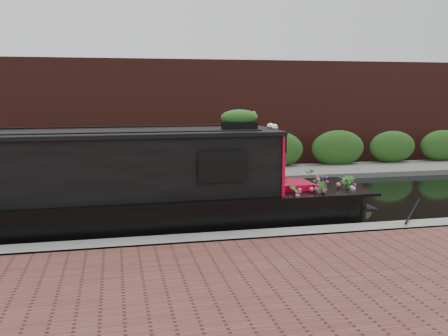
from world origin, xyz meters
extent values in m
plane|color=black|center=(0.00, 0.00, 0.00)|extent=(80.00, 80.00, 0.00)
cube|color=gray|center=(0.00, -3.30, 0.00)|extent=(40.00, 0.60, 0.50)
cube|color=slate|center=(0.00, 4.20, 0.00)|extent=(40.00, 2.40, 0.34)
cube|color=#27511B|center=(0.00, 5.10, 0.00)|extent=(40.00, 1.10, 2.80)
cube|color=#53211C|center=(0.00, 7.20, 0.00)|extent=(40.00, 1.00, 8.00)
cube|color=black|center=(-2.55, -1.76, 1.34)|extent=(8.68, 1.74, 1.27)
cube|color=black|center=(-2.55, -1.76, 2.02)|extent=(8.83, 1.88, 0.08)
cube|color=red|center=(1.81, -1.76, 1.34)|extent=(0.07, 1.65, 1.27)
cube|color=black|center=(0.56, -2.60, 1.41)|extent=(0.85, 0.04, 0.52)
cube|color=red|center=(2.30, -1.76, 0.66)|extent=(0.76, 0.86, 0.47)
sphere|color=silver|center=(1.82, -1.89, 2.08)|extent=(0.17, 0.17, 0.17)
sphere|color=silver|center=(1.82, -1.63, 2.08)|extent=(0.17, 0.17, 0.17)
cube|color=black|center=(1.11, -1.76, 2.13)|extent=(0.73, 0.25, 0.16)
ellipsoid|color=orange|center=(1.11, -1.76, 2.32)|extent=(0.80, 0.27, 0.23)
imported|color=#2F6D24|center=(2.10, -2.38, 0.71)|extent=(0.34, 0.36, 0.57)
imported|color=#2F6D24|center=(2.71, -2.45, 0.72)|extent=(0.41, 0.41, 0.59)
imported|color=#2F6D24|center=(3.07, -1.34, 0.73)|extent=(0.72, 0.68, 0.62)
imported|color=#2F6D24|center=(3.44, -2.06, 0.73)|extent=(0.45, 0.45, 0.61)
imported|color=#2F6D24|center=(2.25, -1.05, 0.73)|extent=(0.22, 0.33, 0.62)
cylinder|color=brown|center=(3.96, -1.76, 0.17)|extent=(0.34, 0.33, 0.34)
camera|label=1|loc=(-1.43, -11.81, 2.85)|focal=40.00mm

